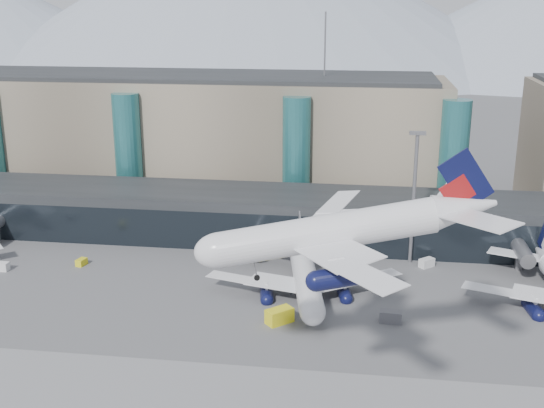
{
  "coord_description": "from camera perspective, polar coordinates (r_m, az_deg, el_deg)",
  "views": [
    {
      "loc": [
        20.67,
        -77.59,
        48.74
      ],
      "look_at": [
        5.28,
        32.0,
        15.46
      ],
      "focal_mm": 45.0,
      "sensor_mm": 36.0,
      "label": 1
    }
  ],
  "objects": [
    {
      "name": "mountain_ridge",
      "position": [
        457.63,
        7.71,
        16.22
      ],
      "size": [
        910.0,
        400.0,
        110.0
      ],
      "color": "gray",
      "rests_on": "ground"
    },
    {
      "name": "concourse",
      "position": [
        143.72,
        -0.67,
        -0.99
      ],
      "size": [
        170.0,
        27.0,
        10.0
      ],
      "color": "black",
      "rests_on": "ground"
    },
    {
      "name": "veh_h",
      "position": [
        108.22,
        0.63,
        -9.34
      ],
      "size": [
        4.65,
        4.52,
        2.35
      ],
      "primitive_type": "cube",
      "rotation": [
        0.0,
        0.0,
        0.74
      ],
      "color": "yellow",
      "rests_on": "ground"
    },
    {
      "name": "teal_towers",
      "position": [
        159.56,
        -5.13,
        4.1
      ],
      "size": [
        116.4,
        19.4,
        46.0
      ],
      "color": "#286D72",
      "rests_on": "ground"
    },
    {
      "name": "hero_jet",
      "position": [
        78.08,
        7.08,
        -1.34
      ],
      "size": [
        36.34,
        36.06,
        11.76
      ],
      "rotation": [
        0.0,
        -0.17,
        0.16
      ],
      "color": "silver",
      "rests_on": "ground"
    },
    {
      "name": "terminal_main",
      "position": [
        176.87,
        -7.16,
        5.76
      ],
      "size": [
        130.0,
        30.0,
        31.0
      ],
      "color": "gray",
      "rests_on": "ground"
    },
    {
      "name": "jet_parked_mid",
      "position": [
        119.04,
        2.72,
        -5.17
      ],
      "size": [
        35.4,
        35.8,
        11.56
      ],
      "rotation": [
        0.0,
        0.0,
        1.74
      ],
      "color": "silver",
      "rests_on": "ground"
    },
    {
      "name": "veh_c",
      "position": [
        110.07,
        9.89,
        -9.26
      ],
      "size": [
        3.56,
        2.06,
        1.91
      ],
      "primitive_type": "cube",
      "rotation": [
        0.0,
        0.0,
        -0.07
      ],
      "color": "#505055",
      "rests_on": "ground"
    },
    {
      "name": "veh_g",
      "position": [
        125.52,
        3.06,
        -5.79
      ],
      "size": [
        2.52,
        2.74,
        1.39
      ],
      "primitive_type": "cube",
      "rotation": [
        0.0,
        0.0,
        -0.95
      ],
      "color": "silver",
      "rests_on": "ground"
    },
    {
      "name": "veh_d",
      "position": [
        133.01,
        12.81,
        -4.81
      ],
      "size": [
        3.2,
        3.09,
        1.66
      ],
      "primitive_type": "cube",
      "rotation": [
        0.0,
        0.0,
        0.72
      ],
      "color": "silver",
      "rests_on": "ground"
    },
    {
      "name": "lightmast_mid",
      "position": [
        130.53,
        11.81,
        1.13
      ],
      "size": [
        3.0,
        1.2,
        25.6
      ],
      "color": "slate",
      "rests_on": "ground"
    },
    {
      "name": "ground",
      "position": [
        93.93,
        -6.11,
        -14.63
      ],
      "size": [
        900.0,
        900.0,
        0.0
      ],
      "primitive_type": "plane",
      "color": "#515154",
      "rests_on": "ground"
    },
    {
      "name": "veh_b",
      "position": [
        135.54,
        -15.65,
        -4.7
      ],
      "size": [
        1.8,
        2.46,
        1.28
      ],
      "primitive_type": "cube",
      "rotation": [
        0.0,
        0.0,
        1.36
      ],
      "color": "yellow",
      "rests_on": "ground"
    },
    {
      "name": "veh_a",
      "position": [
        137.78,
        -21.72,
        -4.88
      ],
      "size": [
        2.83,
        1.61,
        1.58
      ],
      "primitive_type": "cube",
      "rotation": [
        0.0,
        0.0,
        -0.01
      ],
      "color": "silver",
      "rests_on": "ground"
    }
  ]
}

